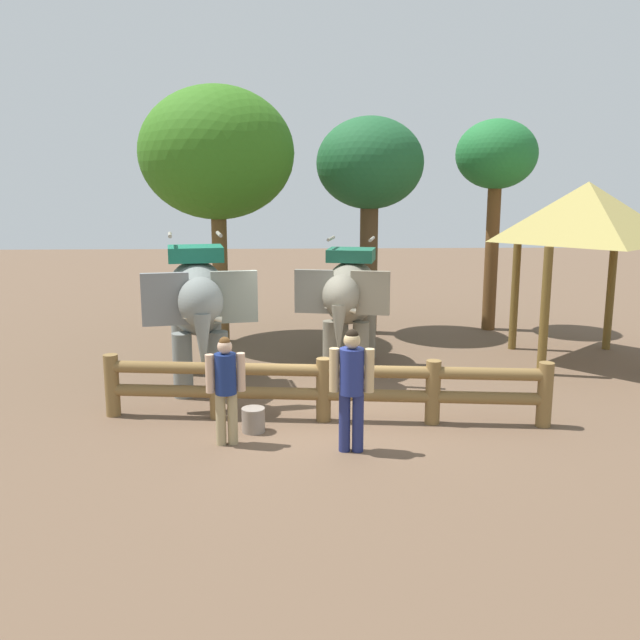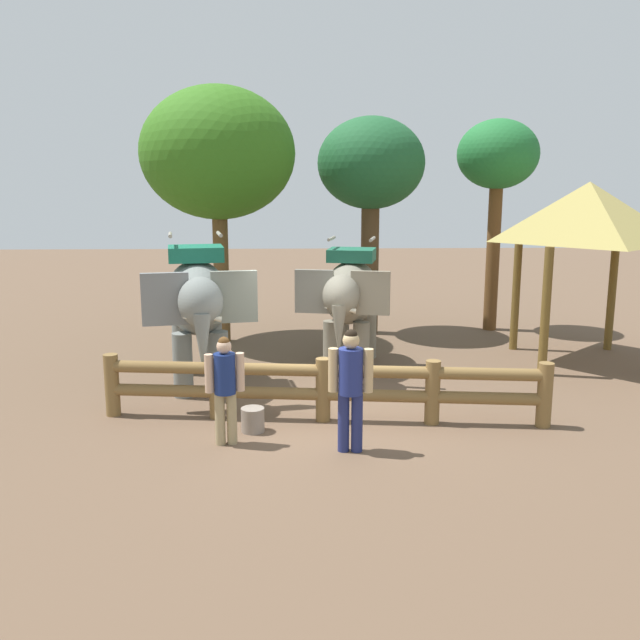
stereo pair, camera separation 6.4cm
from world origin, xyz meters
TOP-DOWN VIEW (x-y plane):
  - ground_plane at (0.00, 0.00)m, footprint 60.00×60.00m
  - log_fence at (0.00, -0.02)m, footprint 7.25×1.04m
  - elephant_near_left at (-2.27, 1.99)m, footprint 2.04×3.47m
  - elephant_center at (0.68, 3.21)m, footprint 1.98×3.25m
  - tourist_woman_in_black at (0.34, -1.33)m, footprint 0.64×0.38m
  - tourist_man_in_blue at (-1.48, -0.99)m, footprint 0.58×0.36m
  - thatched_shelter at (5.70, 3.60)m, footprint 3.12×3.12m
  - tree_far_left at (4.71, 6.96)m, footprint 2.06×2.06m
  - tree_back_center at (1.45, 6.65)m, footprint 2.67×2.67m
  - tree_far_right at (-2.23, 5.81)m, footprint 3.62×3.62m
  - feed_bucket at (-1.12, -0.48)m, footprint 0.36×0.36m

SIDE VIEW (x-z plane):
  - ground_plane at x=0.00m, z-range 0.00..0.00m
  - feed_bucket at x=-1.12m, z-range 0.00..0.38m
  - log_fence at x=0.00m, z-range 0.08..1.13m
  - tourist_man_in_blue at x=-1.48m, z-range 0.13..1.77m
  - tourist_woman_in_black at x=0.34m, z-range 0.14..1.95m
  - elephant_center at x=0.68m, z-range 0.17..2.90m
  - elephant_near_left at x=-2.27m, z-range 0.18..3.10m
  - thatched_shelter at x=5.70m, z-range 1.24..5.10m
  - tree_back_center at x=1.45m, z-range 1.48..6.92m
  - tree_far_left at x=4.71m, z-range 1.68..7.10m
  - tree_far_right at x=-2.23m, z-range 1.45..7.50m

